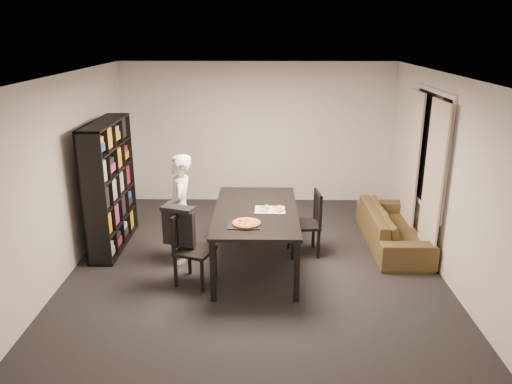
{
  "coord_description": "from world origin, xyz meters",
  "views": [
    {
      "loc": [
        0.1,
        -6.37,
        3.15
      ],
      "look_at": [
        0.01,
        0.02,
        1.05
      ],
      "focal_mm": 35.0,
      "sensor_mm": 36.0,
      "label": 1
    }
  ],
  "objects_px": {
    "dining_table": "(256,215)",
    "person": "(180,209)",
    "baking_tray": "(244,225)",
    "pepperoni_pizza": "(246,223)",
    "chair_right": "(310,219)",
    "sofa": "(393,227)",
    "bookshelf": "(110,186)",
    "chair_left": "(188,243)"
  },
  "relations": [
    {
      "from": "chair_left",
      "to": "sofa",
      "type": "xyz_separation_m",
      "value": [
        2.92,
        1.2,
        -0.25
      ]
    },
    {
      "from": "pepperoni_pizza",
      "to": "dining_table",
      "type": "bearing_deg",
      "value": 78.71
    },
    {
      "from": "dining_table",
      "to": "chair_left",
      "type": "relative_size",
      "value": 2.11
    },
    {
      "from": "bookshelf",
      "to": "pepperoni_pizza",
      "type": "relative_size",
      "value": 5.43
    },
    {
      "from": "bookshelf",
      "to": "chair_left",
      "type": "xyz_separation_m",
      "value": [
        1.31,
        -1.14,
        -0.41
      ]
    },
    {
      "from": "person",
      "to": "pepperoni_pizza",
      "type": "xyz_separation_m",
      "value": [
        0.94,
        -0.72,
        0.09
      ]
    },
    {
      "from": "bookshelf",
      "to": "baking_tray",
      "type": "relative_size",
      "value": 4.75
    },
    {
      "from": "chair_right",
      "to": "pepperoni_pizza",
      "type": "bearing_deg",
      "value": -47.91
    },
    {
      "from": "chair_left",
      "to": "sofa",
      "type": "bearing_deg",
      "value": -47.82
    },
    {
      "from": "baking_tray",
      "to": "pepperoni_pizza",
      "type": "distance_m",
      "value": 0.04
    },
    {
      "from": "pepperoni_pizza",
      "to": "person",
      "type": "bearing_deg",
      "value": 142.61
    },
    {
      "from": "pepperoni_pizza",
      "to": "sofa",
      "type": "height_order",
      "value": "pepperoni_pizza"
    },
    {
      "from": "chair_right",
      "to": "pepperoni_pizza",
      "type": "distance_m",
      "value": 1.36
    },
    {
      "from": "chair_left",
      "to": "pepperoni_pizza",
      "type": "xyz_separation_m",
      "value": [
        0.75,
        -0.09,
        0.32
      ]
    },
    {
      "from": "bookshelf",
      "to": "pepperoni_pizza",
      "type": "distance_m",
      "value": 2.4
    },
    {
      "from": "dining_table",
      "to": "person",
      "type": "distance_m",
      "value": 1.06
    },
    {
      "from": "person",
      "to": "chair_right",
      "type": "bearing_deg",
      "value": 91.74
    },
    {
      "from": "dining_table",
      "to": "baking_tray",
      "type": "height_order",
      "value": "baking_tray"
    },
    {
      "from": "dining_table",
      "to": "chair_right",
      "type": "bearing_deg",
      "value": 29.22
    },
    {
      "from": "chair_left",
      "to": "person",
      "type": "distance_m",
      "value": 0.7
    },
    {
      "from": "dining_table",
      "to": "person",
      "type": "bearing_deg",
      "value": 170.93
    },
    {
      "from": "dining_table",
      "to": "sofa",
      "type": "distance_m",
      "value": 2.25
    },
    {
      "from": "chair_left",
      "to": "baking_tray",
      "type": "relative_size",
      "value": 2.37
    },
    {
      "from": "chair_left",
      "to": "chair_right",
      "type": "height_order",
      "value": "chair_left"
    },
    {
      "from": "bookshelf",
      "to": "chair_right",
      "type": "relative_size",
      "value": 2.01
    },
    {
      "from": "chair_right",
      "to": "sofa",
      "type": "height_order",
      "value": "chair_right"
    },
    {
      "from": "dining_table",
      "to": "pepperoni_pizza",
      "type": "bearing_deg",
      "value": -101.29
    },
    {
      "from": "bookshelf",
      "to": "chair_right",
      "type": "bearing_deg",
      "value": -4.77
    },
    {
      "from": "chair_right",
      "to": "baking_tray",
      "type": "relative_size",
      "value": 2.36
    },
    {
      "from": "dining_table",
      "to": "pepperoni_pizza",
      "type": "xyz_separation_m",
      "value": [
        -0.11,
        -0.55,
        0.1
      ]
    },
    {
      "from": "chair_right",
      "to": "baking_tray",
      "type": "height_order",
      "value": "chair_right"
    },
    {
      "from": "bookshelf",
      "to": "sofa",
      "type": "height_order",
      "value": "bookshelf"
    },
    {
      "from": "chair_right",
      "to": "sofa",
      "type": "relative_size",
      "value": 0.48
    },
    {
      "from": "chair_left",
      "to": "pepperoni_pizza",
      "type": "relative_size",
      "value": 2.7
    },
    {
      "from": "chair_left",
      "to": "sofa",
      "type": "relative_size",
      "value": 0.49
    },
    {
      "from": "chair_left",
      "to": "person",
      "type": "xyz_separation_m",
      "value": [
        -0.19,
        0.63,
        0.23
      ]
    },
    {
      "from": "chair_right",
      "to": "dining_table",
      "type": "bearing_deg",
      "value": -66.71
    },
    {
      "from": "chair_right",
      "to": "bookshelf",
      "type": "bearing_deg",
      "value": -100.71
    },
    {
      "from": "chair_right",
      "to": "person",
      "type": "bearing_deg",
      "value": -87.63
    },
    {
      "from": "chair_left",
      "to": "person",
      "type": "height_order",
      "value": "person"
    },
    {
      "from": "person",
      "to": "sofa",
      "type": "xyz_separation_m",
      "value": [
        3.12,
        0.57,
        -0.49
      ]
    },
    {
      "from": "pepperoni_pizza",
      "to": "sofa",
      "type": "bearing_deg",
      "value": 30.63
    }
  ]
}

